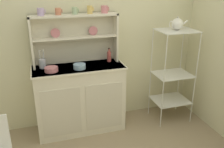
# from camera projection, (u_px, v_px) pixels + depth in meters

# --- Properties ---
(wall_back) EXTENTS (3.84, 0.05, 2.50)m
(wall_back) POSITION_uv_depth(u_px,v_px,m) (79.00, 31.00, 3.09)
(wall_back) COLOR beige
(wall_back) RESTS_ON ground
(hutch_cabinet) EXTENTS (1.12, 0.45, 0.87)m
(hutch_cabinet) POSITION_uv_depth(u_px,v_px,m) (80.00, 98.00, 3.13)
(hutch_cabinet) COLOR silver
(hutch_cabinet) RESTS_ON ground
(hutch_shelf_unit) EXTENTS (1.05, 0.18, 0.61)m
(hutch_shelf_unit) POSITION_uv_depth(u_px,v_px,m) (75.00, 35.00, 2.99)
(hutch_shelf_unit) COLOR beige
(hutch_shelf_unit) RESTS_ON hutch_cabinet
(bakers_rack) EXTENTS (0.48, 0.40, 1.27)m
(bakers_rack) POSITION_uv_depth(u_px,v_px,m) (173.00, 68.00, 3.27)
(bakers_rack) COLOR silver
(bakers_rack) RESTS_ON ground
(cup_lilac_0) EXTENTS (0.09, 0.08, 0.08)m
(cup_lilac_0) POSITION_uv_depth(u_px,v_px,m) (41.00, 12.00, 2.75)
(cup_lilac_0) COLOR #B79ECC
(cup_lilac_0) RESTS_ON hutch_shelf_unit
(cup_terracotta_1) EXTENTS (0.08, 0.07, 0.08)m
(cup_terracotta_1) POSITION_uv_depth(u_px,v_px,m) (58.00, 11.00, 2.80)
(cup_terracotta_1) COLOR #C67556
(cup_terracotta_1) RESTS_ON hutch_shelf_unit
(cup_sage_2) EXTENTS (0.08, 0.07, 0.08)m
(cup_sage_2) POSITION_uv_depth(u_px,v_px,m) (75.00, 11.00, 2.86)
(cup_sage_2) COLOR #9EB78E
(cup_sage_2) RESTS_ON hutch_shelf_unit
(cup_gold_3) EXTENTS (0.08, 0.06, 0.09)m
(cup_gold_3) POSITION_uv_depth(u_px,v_px,m) (90.00, 10.00, 2.90)
(cup_gold_3) COLOR #DBB760
(cup_gold_3) RESTS_ON hutch_shelf_unit
(cup_rose_4) EXTENTS (0.09, 0.08, 0.09)m
(cup_rose_4) POSITION_uv_depth(u_px,v_px,m) (105.00, 9.00, 2.95)
(cup_rose_4) COLOR #D17A84
(cup_rose_4) RESTS_ON hutch_shelf_unit
(bowl_mixing_large) EXTENTS (0.15, 0.15, 0.05)m
(bowl_mixing_large) POSITION_uv_depth(u_px,v_px,m) (51.00, 69.00, 2.82)
(bowl_mixing_large) COLOR #D17A84
(bowl_mixing_large) RESTS_ON hutch_cabinet
(bowl_floral_medium) EXTENTS (0.15, 0.15, 0.06)m
(bowl_floral_medium) POSITION_uv_depth(u_px,v_px,m) (79.00, 66.00, 2.90)
(bowl_floral_medium) COLOR #8EB2D1
(bowl_floral_medium) RESTS_ON hutch_cabinet
(jam_bottle) EXTENTS (0.05, 0.05, 0.18)m
(jam_bottle) POSITION_uv_depth(u_px,v_px,m) (109.00, 56.00, 3.15)
(jam_bottle) COLOR #B74C47
(jam_bottle) RESTS_ON hutch_cabinet
(utensil_jar) EXTENTS (0.08, 0.08, 0.22)m
(utensil_jar) POSITION_uv_depth(u_px,v_px,m) (43.00, 63.00, 2.91)
(utensil_jar) COLOR #B2B7C6
(utensil_jar) RESTS_ON hutch_cabinet
(porcelain_teapot) EXTENTS (0.24, 0.15, 0.17)m
(porcelain_teapot) POSITION_uv_depth(u_px,v_px,m) (177.00, 24.00, 3.06)
(porcelain_teapot) COLOR white
(porcelain_teapot) RESTS_ON bakers_rack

